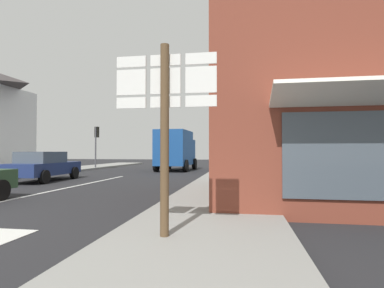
% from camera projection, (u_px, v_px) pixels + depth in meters
% --- Properties ---
extents(ground_plane, '(80.00, 80.00, 0.00)m').
position_uv_depth(ground_plane, '(107.00, 180.00, 15.97)').
color(ground_plane, '#232326').
extents(sidewalk_right, '(3.02, 44.00, 0.14)m').
position_uv_depth(sidewalk_right, '(227.00, 184.00, 12.95)').
color(sidewalk_right, gray).
rests_on(sidewalk_right, ground).
extents(lane_centre_stripe, '(0.16, 12.00, 0.01)m').
position_uv_depth(lane_centre_stripe, '(63.00, 189.00, 12.02)').
color(lane_centre_stripe, silver).
rests_on(lane_centre_stripe, ground).
extents(sedan_far, '(2.12, 4.28, 1.47)m').
position_uv_depth(sedan_far, '(44.00, 166.00, 15.18)').
color(sedan_far, navy).
rests_on(sedan_far, ground).
extents(delivery_truck, '(2.61, 5.06, 3.05)m').
position_uv_depth(delivery_truck, '(176.00, 149.00, 23.44)').
color(delivery_truck, '#19478C').
rests_on(delivery_truck, ground).
extents(route_sign_post, '(1.66, 0.14, 3.20)m').
position_uv_depth(route_sign_post, '(165.00, 119.00, 4.86)').
color(route_sign_post, brown).
rests_on(route_sign_post, ground).
extents(traffic_light_far_left, '(0.30, 0.49, 3.57)m').
position_uv_depth(traffic_light_far_left, '(97.00, 138.00, 25.61)').
color(traffic_light_far_left, '#47474C').
rests_on(traffic_light_far_left, ground).
extents(traffic_light_far_right, '(0.30, 0.49, 3.45)m').
position_uv_depth(traffic_light_far_right, '(218.00, 138.00, 23.97)').
color(traffic_light_far_right, '#47474C').
rests_on(traffic_light_far_right, ground).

